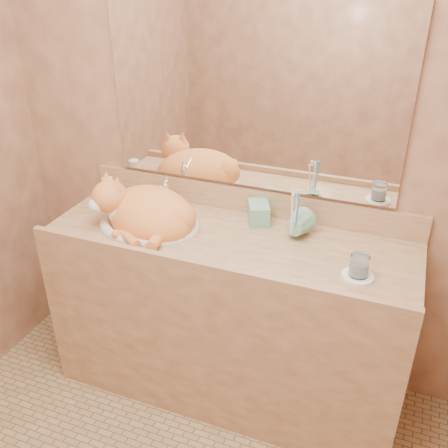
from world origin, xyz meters
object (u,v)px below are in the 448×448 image
at_px(vanity_counter, 228,316).
at_px(cat, 144,210).
at_px(soap_dispenser, 261,208).
at_px(toothbrush_cup, 293,230).
at_px(water_glass, 359,266).
at_px(sink_basin, 149,211).

bearing_deg(vanity_counter, cat, -175.87).
relative_size(cat, soap_dispenser, 2.22).
relative_size(toothbrush_cup, water_glass, 1.39).
xyz_separation_m(cat, soap_dispenser, (0.49, 0.16, 0.02)).
relative_size(cat, water_glass, 5.28).
height_order(cat, water_glass, cat).
bearing_deg(water_glass, toothbrush_cup, 149.80).
distance_m(soap_dispenser, toothbrush_cup, 0.18).
xyz_separation_m(cat, water_glass, (0.95, -0.07, -0.02)).
distance_m(cat, toothbrush_cup, 0.66).
xyz_separation_m(cat, toothbrush_cup, (0.65, 0.10, -0.02)).
xyz_separation_m(soap_dispenser, water_glass, (0.46, -0.23, -0.05)).
relative_size(sink_basin, soap_dispenser, 2.26).
distance_m(sink_basin, toothbrush_cup, 0.64).
bearing_deg(cat, toothbrush_cup, 31.05).
bearing_deg(sink_basin, soap_dispenser, 31.18).
relative_size(vanity_counter, water_glass, 18.84).
height_order(vanity_counter, toothbrush_cup, toothbrush_cup).
height_order(vanity_counter, sink_basin, sink_basin).
distance_m(toothbrush_cup, water_glass, 0.34).
bearing_deg(sink_basin, vanity_counter, 16.63).
distance_m(vanity_counter, toothbrush_cup, 0.55).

